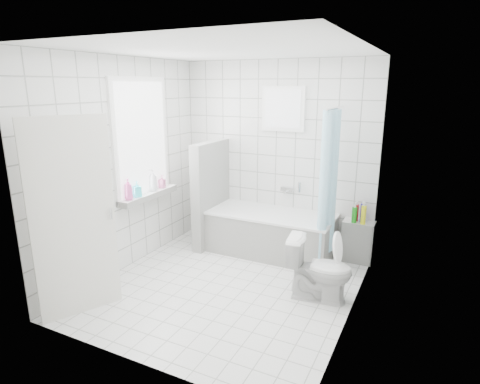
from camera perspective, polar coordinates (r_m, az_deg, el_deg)
The scene contains 19 objects.
ground at distance 4.79m, azimuth -1.95°, elevation -13.21°, with size 3.00×3.00×0.00m, color white.
ceiling at distance 4.24m, azimuth -2.28°, elevation 19.53°, with size 3.00×3.00×0.00m, color white.
wall_back at distance 5.67m, azimuth 5.13°, elevation 5.15°, with size 2.80×0.02×2.60m, color white.
wall_front at distance 3.14m, azimuth -15.21°, elevation -3.43°, with size 2.80×0.02×2.60m, color white.
wall_left at distance 5.13m, azimuth -16.03°, elevation 3.59°, with size 0.02×3.00×2.60m, color white.
wall_right at distance 3.88m, azimuth 16.39°, elevation -0.00°, with size 0.02×3.00×2.60m, color white.
window_left at distance 5.28m, azimuth -13.71°, elevation 7.35°, with size 0.01×0.90×1.40m, color white.
window_back at distance 5.52m, azimuth 6.10°, elevation 11.66°, with size 0.50×0.01×0.50m, color white.
window_sill at distance 5.39m, azimuth -12.86°, elevation -0.47°, with size 0.18×1.02×0.08m, color white.
door at distance 4.22m, azimuth -22.58°, elevation -3.62°, with size 0.04×0.80×2.00m, color silver.
bathtub at distance 5.56m, azimuth 4.41°, elevation -5.82°, with size 1.70×0.77×0.58m.
partition_wall at distance 5.76m, azimuth -4.15°, elevation -0.27°, with size 0.15×0.85×1.50m, color white.
tiled_ledge at distance 5.52m, azimuth 16.41°, elevation -6.75°, with size 0.40×0.24×0.55m, color white.
toilet at distance 4.47m, azimuth 11.22°, elevation -10.69°, with size 0.39×0.68×0.70m, color white.
curtain_rod at distance 4.95m, azimuth 13.40°, elevation 11.55°, with size 0.02×0.02×0.80m, color silver.
shower_curtain at distance 4.95m, azimuth 12.43°, elevation 1.05°, with size 0.14×0.48×1.78m, color #4AB4DA, non-canonical shape.
tub_faucet at distance 5.66m, azimuth 6.74°, elevation 0.43°, with size 0.18×0.06×0.06m, color silver.
sill_bottles at distance 5.28m, azimuth -13.47°, elevation 1.06°, with size 0.15×0.78×0.30m.
ledge_bottles at distance 5.37m, azimuth 16.62°, elevation -3.00°, with size 0.18×0.15×0.24m.
Camera 1 is at (2.01, -3.71, 2.27)m, focal length 30.00 mm.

